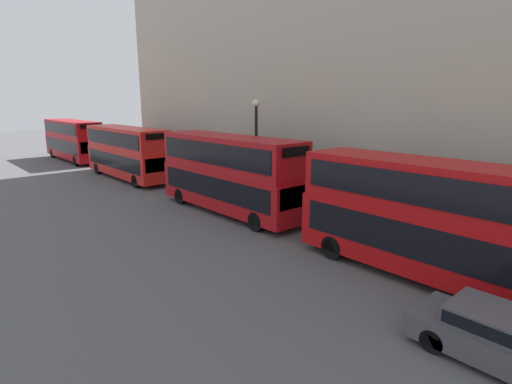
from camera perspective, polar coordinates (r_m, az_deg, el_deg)
The scene contains 7 objects.
bus_leading at distance 15.45m, azimuth 25.63°, elevation -3.51°, with size 2.59×11.17×4.35m.
bus_second_in_queue at distance 22.98m, azimuth -3.84°, elevation 2.99°, with size 2.59×10.42×4.47m.
bus_third_in_queue at distance 34.85m, azimuth -17.98°, elevation 5.63°, with size 2.59×10.85×4.25m.
bus_trailing at distance 47.59m, azimuth -24.72°, elevation 6.94°, with size 2.59×11.19×4.30m.
car_dark_sedan at distance 12.17m, azimuth 31.86°, elevation -17.21°, with size 1.88×4.35×1.36m.
street_lamp at distance 24.18m, azimuth 0.02°, elevation 7.22°, with size 0.44×0.44×6.49m.
pedestrian at distance 40.15m, azimuth -17.89°, elevation 4.28°, with size 0.36×0.36×1.69m.
Camera 1 is at (-12.23, 1.28, 6.46)m, focal length 28.00 mm.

